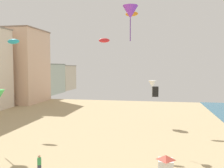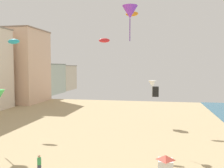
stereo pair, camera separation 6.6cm
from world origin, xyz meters
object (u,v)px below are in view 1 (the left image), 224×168
(lifeguard_stand, at_px, (166,164))
(kite_white_delta, at_px, (152,84))
(kite_flyer, at_px, (39,163))
(kite_red_parafoil, at_px, (104,40))
(kite_cyan_parafoil, at_px, (13,41))
(kite_purple_delta_2, at_px, (130,12))
(kite_black_box, at_px, (155,92))
(kite_orange_parafoil, at_px, (132,14))

(lifeguard_stand, bearing_deg, kite_white_delta, 100.10)
(kite_flyer, relative_size, lifeguard_stand, 0.64)
(kite_red_parafoil, distance_m, kite_cyan_parafoil, 15.09)
(kite_red_parafoil, distance_m, kite_white_delta, 7.98)
(kite_purple_delta_2, bearing_deg, kite_cyan_parafoil, 137.43)
(lifeguard_stand, distance_m, kite_black_box, 20.26)
(lifeguard_stand, relative_size, kite_purple_delta_2, 1.16)
(kite_flyer, distance_m, kite_orange_parafoil, 28.47)
(lifeguard_stand, height_order, kite_orange_parafoil, kite_orange_parafoil)
(kite_black_box, bearing_deg, kite_flyer, -116.20)
(kite_cyan_parafoil, height_order, kite_white_delta, kite_cyan_parafoil)
(kite_red_parafoil, bearing_deg, kite_white_delta, -19.01)
(kite_red_parafoil, bearing_deg, kite_flyer, -108.25)
(kite_flyer, xyz_separation_m, kite_black_box, (9.52, 19.34, 4.40))
(kite_cyan_parafoil, bearing_deg, kite_black_box, 13.63)
(kite_orange_parafoil, relative_size, kite_black_box, 1.34)
(kite_purple_delta_2, height_order, kite_black_box, kite_purple_delta_2)
(kite_flyer, xyz_separation_m, kite_purple_delta_2, (8.10, -3.34, 11.63))
(kite_red_parafoil, height_order, kite_purple_delta_2, kite_purple_delta_2)
(kite_cyan_parafoil, bearing_deg, kite_red_parafoil, -15.15)
(kite_orange_parafoil, bearing_deg, kite_cyan_parafoil, -154.62)
(lifeguard_stand, relative_size, kite_white_delta, 1.29)
(kite_flyer, bearing_deg, lifeguard_stand, -138.19)
(kite_white_delta, bearing_deg, lifeguard_stand, -82.10)
(kite_cyan_parafoil, distance_m, kite_white_delta, 21.98)
(kite_red_parafoil, bearing_deg, kite_black_box, 55.76)
(kite_orange_parafoil, xyz_separation_m, kite_black_box, (4.02, -2.88, -12.53))
(kite_white_delta, bearing_deg, kite_orange_parafoil, 105.23)
(lifeguard_stand, distance_m, kite_red_parafoil, 16.75)
(kite_red_parafoil, bearing_deg, kite_purple_delta_2, -71.18)
(kite_flyer, height_order, kite_orange_parafoil, kite_orange_parafoil)
(kite_white_delta, bearing_deg, kite_black_box, 88.71)
(kite_red_parafoil, xyz_separation_m, kite_purple_delta_2, (4.68, -13.73, 0.24))
(kite_red_parafoil, xyz_separation_m, kite_cyan_parafoil, (-14.56, 3.94, 0.54))
(kite_cyan_parafoil, distance_m, kite_orange_parafoil, 19.07)
(kite_flyer, distance_m, kite_black_box, 22.00)
(lifeguard_stand, xyz_separation_m, kite_white_delta, (-1.25, 8.97, 5.43))
(kite_flyer, xyz_separation_m, kite_orange_parafoil, (5.50, 22.22, 16.92))
(kite_flyer, bearing_deg, kite_white_delta, -92.86)
(kite_orange_parafoil, height_order, kite_black_box, kite_orange_parafoil)
(kite_cyan_parafoil, relative_size, kite_black_box, 1.21)
(kite_orange_parafoil, bearing_deg, kite_red_parafoil, -99.95)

